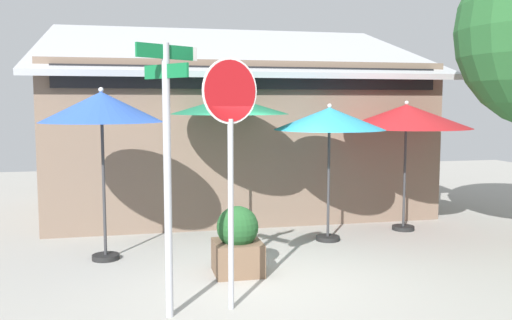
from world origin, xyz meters
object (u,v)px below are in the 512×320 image
street_sign_post (167,155)px  patio_umbrella_forest_green_center (229,107)px  patio_umbrella_teal_right (329,120)px  patio_umbrella_crimson_far_right (406,117)px  stop_sign (230,136)px  patio_umbrella_royal_blue_left (101,109)px  sidewalk_planter (238,242)px

street_sign_post → patio_umbrella_forest_green_center: (1.30, 3.37, 0.53)m
patio_umbrella_teal_right → patio_umbrella_crimson_far_right: (1.77, 0.47, 0.03)m
stop_sign → patio_umbrella_royal_blue_left: (-1.63, 2.57, 0.30)m
street_sign_post → sidewalk_planter: street_sign_post is taller
sidewalk_planter → patio_umbrella_crimson_far_right: bearing=28.9°
patio_umbrella_royal_blue_left → street_sign_post: bearing=-71.8°
patio_umbrella_forest_green_center → patio_umbrella_teal_right: patio_umbrella_forest_green_center is taller
patio_umbrella_crimson_far_right → patio_umbrella_royal_blue_left: bearing=-171.2°
patio_umbrella_royal_blue_left → patio_umbrella_forest_green_center: size_ratio=1.02×
street_sign_post → patio_umbrella_forest_green_center: size_ratio=1.18×
street_sign_post → patio_umbrella_crimson_far_right: (4.86, 3.54, 0.33)m
street_sign_post → stop_sign: (0.76, 0.09, 0.21)m
stop_sign → sidewalk_planter: 2.19m
patio_umbrella_royal_blue_left → patio_umbrella_crimson_far_right: patio_umbrella_royal_blue_left is taller
patio_umbrella_teal_right → sidewalk_planter: size_ratio=2.48×
street_sign_post → patio_umbrella_crimson_far_right: size_ratio=1.25×
stop_sign → patio_umbrella_royal_blue_left: 3.06m
patio_umbrella_royal_blue_left → sidewalk_planter: patio_umbrella_royal_blue_left is taller
patio_umbrella_royal_blue_left → patio_umbrella_forest_green_center: 2.29m
stop_sign → patio_umbrella_crimson_far_right: size_ratio=1.19×
stop_sign → patio_umbrella_teal_right: size_ratio=1.22×
patio_umbrella_forest_green_center → sidewalk_planter: patio_umbrella_forest_green_center is taller
patio_umbrella_forest_green_center → patio_umbrella_teal_right: size_ratio=1.08×
patio_umbrella_forest_green_center → patio_umbrella_crimson_far_right: 3.57m
street_sign_post → patio_umbrella_royal_blue_left: bearing=108.2°
street_sign_post → patio_umbrella_crimson_far_right: street_sign_post is taller
patio_umbrella_forest_green_center → sidewalk_planter: (-0.21, -1.90, -1.99)m
street_sign_post → patio_umbrella_royal_blue_left: street_sign_post is taller
street_sign_post → patio_umbrella_royal_blue_left: 2.84m
street_sign_post → patio_umbrella_crimson_far_right: 6.03m
street_sign_post → stop_sign: bearing=6.8°
patio_umbrella_forest_green_center → patio_umbrella_teal_right: 1.83m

